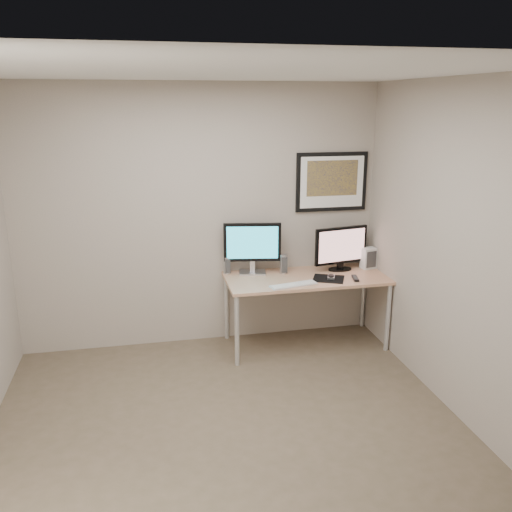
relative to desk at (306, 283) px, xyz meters
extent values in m
plane|color=#4E4330|center=(-1.00, -1.35, -0.66)|extent=(3.60, 3.60, 0.00)
plane|color=white|center=(-1.00, -1.35, 1.94)|extent=(3.60, 3.60, 0.00)
plane|color=gray|center=(-1.00, 0.35, 0.64)|extent=(3.60, 0.00, 3.60)
plane|color=gray|center=(0.80, -1.35, 0.64)|extent=(0.00, 3.40, 3.40)
cube|color=#99694A|center=(0.00, 0.00, 0.05)|extent=(1.60, 0.70, 0.03)
cylinder|color=silver|center=(-0.76, -0.31, -0.31)|extent=(0.04, 0.04, 0.70)
cylinder|color=silver|center=(-0.76, 0.31, -0.31)|extent=(0.04, 0.04, 0.70)
cylinder|color=silver|center=(0.76, -0.31, -0.31)|extent=(0.04, 0.04, 0.70)
cylinder|color=silver|center=(0.76, 0.31, -0.31)|extent=(0.04, 0.04, 0.70)
cube|color=black|center=(0.35, 0.33, 0.96)|extent=(0.75, 0.03, 0.60)
cube|color=silver|center=(0.35, 0.32, 0.96)|extent=(0.67, 0.00, 0.52)
cube|color=gold|center=(0.35, 0.31, 1.00)|extent=(0.54, 0.00, 0.36)
cube|color=#B4B4B9|center=(-0.50, 0.22, 0.08)|extent=(0.29, 0.23, 0.02)
cube|color=#B4B4B9|center=(-0.50, 0.22, 0.14)|extent=(0.06, 0.05, 0.11)
cube|color=black|center=(-0.50, 0.22, 0.39)|extent=(0.57, 0.13, 0.39)
cube|color=teal|center=(-0.50, 0.20, 0.39)|extent=(0.51, 0.09, 0.33)
cube|color=black|center=(0.41, 0.14, 0.08)|extent=(0.27, 0.18, 0.02)
cube|color=black|center=(0.41, 0.14, 0.11)|extent=(0.06, 0.05, 0.06)
cube|color=black|center=(0.41, 0.14, 0.33)|extent=(0.58, 0.14, 0.38)
cube|color=tan|center=(0.41, 0.12, 0.33)|extent=(0.52, 0.10, 0.33)
cylinder|color=#B4B4B9|center=(-0.76, 0.27, 0.15)|extent=(0.08, 0.08, 0.17)
cylinder|color=#B4B4B9|center=(-0.19, 0.16, 0.16)|extent=(0.08, 0.08, 0.20)
cube|color=silver|center=(-0.20, -0.23, 0.07)|extent=(0.49, 0.22, 0.02)
cube|color=black|center=(0.20, -0.11, 0.07)|extent=(0.38, 0.36, 0.00)
ellipsoid|color=black|center=(0.23, -0.10, 0.09)|extent=(0.10, 0.12, 0.04)
cube|color=black|center=(0.45, -0.17, 0.08)|extent=(0.08, 0.18, 0.02)
cube|color=silver|center=(0.72, 0.14, 0.18)|extent=(0.16, 0.13, 0.22)
camera|label=1|loc=(-1.56, -4.91, 1.76)|focal=38.00mm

